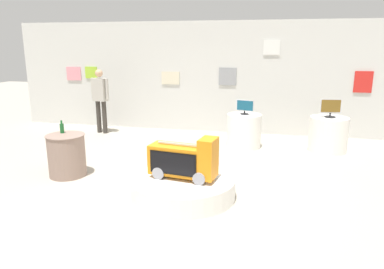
{
  "coord_description": "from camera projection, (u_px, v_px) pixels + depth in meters",
  "views": [
    {
      "loc": [
        1.66,
        -5.34,
        2.34
      ],
      "look_at": [
        0.32,
        0.68,
        0.79
      ],
      "focal_mm": 33.72,
      "sensor_mm": 36.0,
      "label": 1
    }
  ],
  "objects": [
    {
      "name": "bottle_on_side_table",
      "position": [
        62.0,
        128.0,
        6.56
      ],
      "size": [
        0.07,
        0.07,
        0.23
      ],
      "color": "#195926",
      "rests_on": "side_table_round"
    },
    {
      "name": "shopper_browsing_near_truck",
      "position": [
        100.0,
        96.0,
        9.57
      ],
      "size": [
        0.55,
        0.28,
        1.7
      ],
      "color": "#38332D",
      "rests_on": "ground"
    },
    {
      "name": "display_pedestal_center_rear",
      "position": [
        328.0,
        134.0,
        8.03
      ],
      "size": [
        0.83,
        0.83,
        0.78
      ],
      "primitive_type": "cylinder",
      "color": "white",
      "rests_on": "ground"
    },
    {
      "name": "back_wall_display",
      "position": [
        209.0,
        78.0,
        9.69
      ],
      "size": [
        11.1,
        0.13,
        2.94
      ],
      "color": "silver",
      "rests_on": "ground"
    },
    {
      "name": "ground_plane",
      "position": [
        164.0,
        189.0,
        5.98
      ],
      "size": [
        30.0,
        30.0,
        0.0
      ],
      "primitive_type": "plane",
      "color": "#A8A091"
    },
    {
      "name": "main_display_pedestal",
      "position": [
        183.0,
        187.0,
        5.67
      ],
      "size": [
        1.64,
        1.64,
        0.31
      ],
      "primitive_type": "cylinder",
      "color": "white",
      "rests_on": "ground"
    },
    {
      "name": "side_table_round",
      "position": [
        67.0,
        155.0,
        6.53
      ],
      "size": [
        0.69,
        0.69,
        0.77
      ],
      "color": "gray",
      "rests_on": "ground"
    },
    {
      "name": "novelty_firetruck_tv",
      "position": [
        184.0,
        161.0,
        5.55
      ],
      "size": [
        1.09,
        0.55,
        0.67
      ],
      "color": "gray",
      "rests_on": "main_display_pedestal"
    },
    {
      "name": "tv_on_left_rear",
      "position": [
        245.0,
        107.0,
        8.22
      ],
      "size": [
        0.41,
        0.18,
        0.33
      ],
      "color": "black",
      "rests_on": "display_pedestal_left_rear"
    },
    {
      "name": "tv_on_center_rear",
      "position": [
        331.0,
        108.0,
        7.88
      ],
      "size": [
        0.45,
        0.23,
        0.41
      ],
      "color": "black",
      "rests_on": "display_pedestal_center_rear"
    },
    {
      "name": "display_pedestal_left_rear",
      "position": [
        244.0,
        131.0,
        8.36
      ],
      "size": [
        0.78,
        0.78,
        0.78
      ],
      "primitive_type": "cylinder",
      "color": "white",
      "rests_on": "ground"
    }
  ]
}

